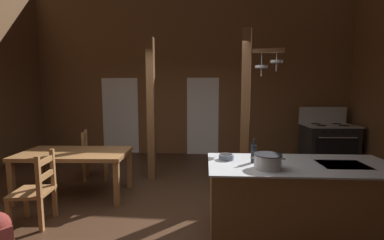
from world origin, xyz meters
The scene contains 14 objects.
ground_plane centered at (0.00, 0.00, -0.05)m, with size 9.05×8.01×0.10m, color #382316.
wall_back centered at (0.00, 3.67, 2.18)m, with size 9.05×0.14×4.36m, color brown.
glazed_door_back_left centered at (-1.86, 3.60, 1.02)m, with size 1.00×0.01×2.05m, color white.
glazed_panel_back_right centered at (0.41, 3.60, 1.02)m, with size 0.84×0.01×2.05m, color white.
kitchen_island centered at (1.78, -0.30, 0.44)m, with size 2.20×1.06×0.88m.
stove_range centered at (3.39, 2.95, 0.48)m, with size 1.20×0.89×1.32m.
support_post_with_pot_rack centered at (1.28, 0.95, 1.45)m, with size 0.65×0.25×2.71m.
support_post_center centered at (-0.46, 1.53, 1.35)m, with size 0.14×0.14×2.71m.
dining_table centered at (-1.51, 0.59, 0.65)m, with size 1.77×1.04×0.74m.
ladderback_chair_near_window centered at (-1.63, 1.45, 0.45)m, with size 0.56×0.56×0.95m.
ladderback_chair_by_post centered at (-1.52, -0.34, 0.45)m, with size 0.50×0.50×0.95m.
stockpot_on_counter centered at (1.35, -0.53, 0.97)m, with size 0.37×0.30×0.16m.
mixing_bowl_on_counter centered at (0.91, -0.20, 0.92)m, with size 0.19×0.19×0.07m.
bottle_tall_on_counter centered at (1.23, -0.30, 1.00)m, with size 0.06×0.06×0.28m.
Camera 1 is at (0.80, -3.40, 1.75)m, focal length 24.72 mm.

